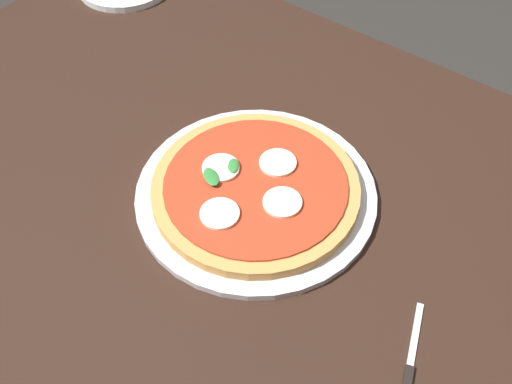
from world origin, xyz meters
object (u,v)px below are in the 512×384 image
at_px(dining_table, 251,248).
at_px(knife, 409,370).
at_px(pizza, 255,188).
at_px(serving_tray, 256,194).

xyz_separation_m(dining_table, knife, (-0.31, 0.08, 0.10)).
bearing_deg(knife, pizza, -18.44).
height_order(serving_tray, knife, serving_tray).
height_order(dining_table, knife, knife).
relative_size(serving_tray, knife, 2.45).
distance_m(dining_table, serving_tray, 0.11).
relative_size(pizza, knife, 2.10).
xyz_separation_m(dining_table, pizza, (0.01, -0.03, 0.12)).
bearing_deg(serving_tray, knife, 161.12).
bearing_deg(knife, dining_table, -14.52).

